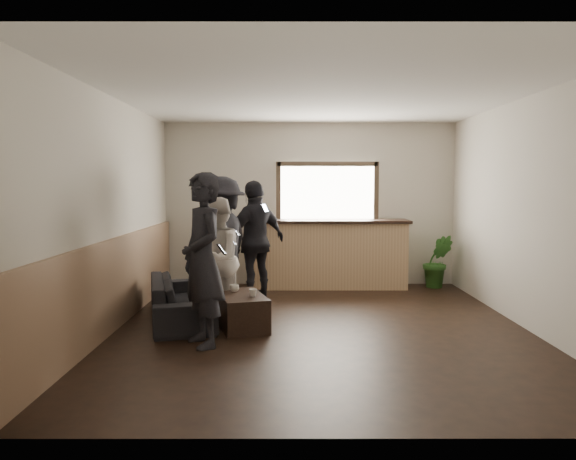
{
  "coord_description": "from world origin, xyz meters",
  "views": [
    {
      "loc": [
        -0.39,
        -6.73,
        1.75
      ],
      "look_at": [
        -0.38,
        0.4,
        1.16
      ],
      "focal_mm": 35.0,
      "sensor_mm": 36.0,
      "label": 1
    }
  ],
  "objects_px": {
    "potted_plant": "(438,261)",
    "person_b": "(216,259)",
    "sofa": "(181,299)",
    "cup_a": "(234,288)",
    "coffee_table": "(241,311)",
    "cup_b": "(253,293)",
    "person_a": "(202,260)",
    "person_d": "(256,241)",
    "bar_counter": "(328,250)",
    "person_c": "(222,243)"
  },
  "relations": [
    {
      "from": "cup_a",
      "to": "person_d",
      "type": "relative_size",
      "value": 0.06
    },
    {
      "from": "cup_a",
      "to": "coffee_table",
      "type": "bearing_deg",
      "value": -58.96
    },
    {
      "from": "bar_counter",
      "to": "cup_a",
      "type": "bearing_deg",
      "value": -117.98
    },
    {
      "from": "bar_counter",
      "to": "person_c",
      "type": "xyz_separation_m",
      "value": [
        -1.6,
        -1.59,
        0.29
      ]
    },
    {
      "from": "coffee_table",
      "to": "potted_plant",
      "type": "xyz_separation_m",
      "value": [
        3.1,
        2.65,
        0.24
      ]
    },
    {
      "from": "cup_a",
      "to": "person_a",
      "type": "bearing_deg",
      "value": -105.44
    },
    {
      "from": "cup_a",
      "to": "cup_b",
      "type": "xyz_separation_m",
      "value": [
        0.25,
        -0.28,
        -0.0
      ]
    },
    {
      "from": "person_b",
      "to": "person_a",
      "type": "bearing_deg",
      "value": 3.19
    },
    {
      "from": "person_a",
      "to": "person_d",
      "type": "bearing_deg",
      "value": 140.3
    },
    {
      "from": "cup_a",
      "to": "potted_plant",
      "type": "xyz_separation_m",
      "value": [
        3.2,
        2.49,
        -0.01
      ]
    },
    {
      "from": "potted_plant",
      "to": "person_b",
      "type": "bearing_deg",
      "value": -146.5
    },
    {
      "from": "potted_plant",
      "to": "person_c",
      "type": "relative_size",
      "value": 0.48
    },
    {
      "from": "sofa",
      "to": "person_a",
      "type": "height_order",
      "value": "person_a"
    },
    {
      "from": "cup_a",
      "to": "person_b",
      "type": "height_order",
      "value": "person_b"
    },
    {
      "from": "sofa",
      "to": "person_d",
      "type": "height_order",
      "value": "person_d"
    },
    {
      "from": "potted_plant",
      "to": "person_d",
      "type": "relative_size",
      "value": 0.5
    },
    {
      "from": "sofa",
      "to": "potted_plant",
      "type": "height_order",
      "value": "potted_plant"
    },
    {
      "from": "sofa",
      "to": "cup_a",
      "type": "relative_size",
      "value": 16.32
    },
    {
      "from": "person_a",
      "to": "person_c",
      "type": "relative_size",
      "value": 1.01
    },
    {
      "from": "potted_plant",
      "to": "person_b",
      "type": "distance_m",
      "value": 4.15
    },
    {
      "from": "coffee_table",
      "to": "potted_plant",
      "type": "bearing_deg",
      "value": 40.51
    },
    {
      "from": "cup_a",
      "to": "person_a",
      "type": "height_order",
      "value": "person_a"
    },
    {
      "from": "potted_plant",
      "to": "person_d",
      "type": "bearing_deg",
      "value": -161.57
    },
    {
      "from": "bar_counter",
      "to": "person_b",
      "type": "distance_m",
      "value": 2.83
    },
    {
      "from": "bar_counter",
      "to": "coffee_table",
      "type": "distance_m",
      "value": 3.0
    },
    {
      "from": "bar_counter",
      "to": "cup_b",
      "type": "bearing_deg",
      "value": -111.35
    },
    {
      "from": "person_a",
      "to": "cup_b",
      "type": "bearing_deg",
      "value": 112.58
    },
    {
      "from": "coffee_table",
      "to": "cup_a",
      "type": "bearing_deg",
      "value": 121.04
    },
    {
      "from": "cup_a",
      "to": "sofa",
      "type": "bearing_deg",
      "value": 164.65
    },
    {
      "from": "bar_counter",
      "to": "cup_a",
      "type": "xyz_separation_m",
      "value": [
        -1.35,
        -2.53,
        -0.19
      ]
    },
    {
      "from": "potted_plant",
      "to": "sofa",
      "type": "bearing_deg",
      "value": -149.52
    },
    {
      "from": "sofa",
      "to": "cup_a",
      "type": "bearing_deg",
      "value": -119.37
    },
    {
      "from": "cup_b",
      "to": "person_a",
      "type": "bearing_deg",
      "value": -128.04
    },
    {
      "from": "bar_counter",
      "to": "cup_a",
      "type": "relative_size",
      "value": 23.49
    },
    {
      "from": "cup_a",
      "to": "person_c",
      "type": "height_order",
      "value": "person_c"
    },
    {
      "from": "coffee_table",
      "to": "cup_b",
      "type": "bearing_deg",
      "value": -38.23
    },
    {
      "from": "potted_plant",
      "to": "person_b",
      "type": "relative_size",
      "value": 0.57
    },
    {
      "from": "coffee_table",
      "to": "person_b",
      "type": "xyz_separation_m",
      "value": [
        -0.35,
        0.37,
        0.59
      ]
    },
    {
      "from": "sofa",
      "to": "cup_b",
      "type": "bearing_deg",
      "value": -130.42
    },
    {
      "from": "coffee_table",
      "to": "person_c",
      "type": "distance_m",
      "value": 1.37
    },
    {
      "from": "coffee_table",
      "to": "sofa",
      "type": "bearing_deg",
      "value": 156.17
    },
    {
      "from": "potted_plant",
      "to": "person_d",
      "type": "height_order",
      "value": "person_d"
    },
    {
      "from": "sofa",
      "to": "cup_b",
      "type": "height_order",
      "value": "sofa"
    },
    {
      "from": "cup_a",
      "to": "person_d",
      "type": "bearing_deg",
      "value": 82.92
    },
    {
      "from": "bar_counter",
      "to": "person_a",
      "type": "xyz_separation_m",
      "value": [
        -1.6,
        -3.45,
        0.3
      ]
    },
    {
      "from": "coffee_table",
      "to": "cup_a",
      "type": "relative_size",
      "value": 8.02
    },
    {
      "from": "sofa",
      "to": "cup_a",
      "type": "distance_m",
      "value": 0.75
    },
    {
      "from": "person_a",
      "to": "person_c",
      "type": "height_order",
      "value": "person_a"
    },
    {
      "from": "person_d",
      "to": "sofa",
      "type": "bearing_deg",
      "value": 13.06
    },
    {
      "from": "coffee_table",
      "to": "person_b",
      "type": "bearing_deg",
      "value": 133.6
    }
  ]
}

